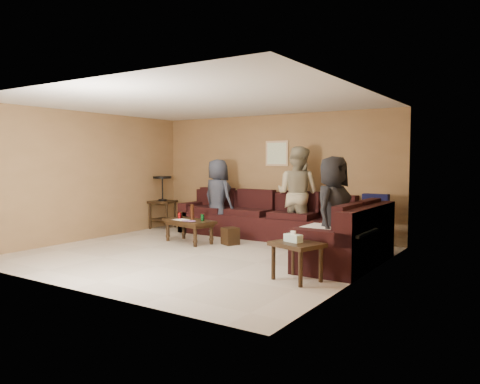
{
  "coord_description": "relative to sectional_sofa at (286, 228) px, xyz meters",
  "views": [
    {
      "loc": [
        4.76,
        -6.06,
        1.58
      ],
      "look_at": [
        0.25,
        0.85,
        1.0
      ],
      "focal_mm": 35.0,
      "sensor_mm": 36.0,
      "label": 1
    }
  ],
  "objects": [
    {
      "name": "person_middle",
      "position": [
        -0.03,
        0.54,
        0.59
      ],
      "size": [
        0.91,
        0.72,
        1.82
      ],
      "primitive_type": "imported",
      "rotation": [
        0.0,
        0.0,
        3.11
      ],
      "color": "tan",
      "rests_on": "ground"
    },
    {
      "name": "room",
      "position": [
        -0.81,
        -1.52,
        1.34
      ],
      "size": [
        5.6,
        5.5,
        2.5
      ],
      "color": "beige",
      "rests_on": "ground"
    },
    {
      "name": "sectional_sofa",
      "position": [
        0.0,
        0.0,
        0.0
      ],
      "size": [
        4.65,
        2.9,
        0.97
      ],
      "color": "black",
      "rests_on": "ground"
    },
    {
      "name": "person_right",
      "position": [
        1.34,
        -1.08,
        0.49
      ],
      "size": [
        0.54,
        0.81,
        1.63
      ],
      "primitive_type": "imported",
      "rotation": [
        0.0,
        0.0,
        1.54
      ],
      "color": "black",
      "rests_on": "ground"
    },
    {
      "name": "end_table_left",
      "position": [
        -3.36,
        0.38,
        0.3
      ],
      "size": [
        0.64,
        0.64,
        1.19
      ],
      "rotation": [
        0.0,
        0.0,
        0.26
      ],
      "color": "black",
      "rests_on": "ground"
    },
    {
      "name": "waste_bin",
      "position": [
        -0.89,
        -0.49,
        -0.17
      ],
      "size": [
        0.35,
        0.35,
        0.32
      ],
      "primitive_type": "cube",
      "rotation": [
        0.0,
        0.0,
        -0.41
      ],
      "color": "black",
      "rests_on": "ground"
    },
    {
      "name": "person_left",
      "position": [
        -1.76,
        0.32,
        0.46
      ],
      "size": [
        0.87,
        0.67,
        1.58
      ],
      "primitive_type": "imported",
      "rotation": [
        0.0,
        0.0,
        2.9
      ],
      "color": "#2F3441",
      "rests_on": "ground"
    },
    {
      "name": "wall_art",
      "position": [
        -0.71,
        0.96,
        1.37
      ],
      "size": [
        0.52,
        0.04,
        0.52
      ],
      "color": "tan",
      "rests_on": "ground"
    },
    {
      "name": "coffee_table",
      "position": [
        -1.67,
        -0.74,
        0.05
      ],
      "size": [
        1.14,
        0.75,
        0.72
      ],
      "rotation": [
        0.0,
        0.0,
        -0.23
      ],
      "color": "black",
      "rests_on": "ground"
    },
    {
      "name": "side_table_right",
      "position": [
        1.28,
        -2.15,
        0.11
      ],
      "size": [
        0.73,
        0.66,
        0.65
      ],
      "rotation": [
        0.0,
        0.0,
        -0.31
      ],
      "color": "black",
      "rests_on": "ground"
    }
  ]
}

